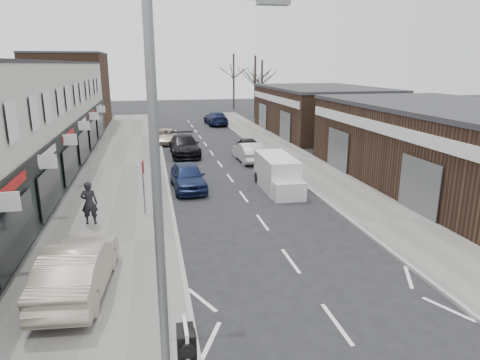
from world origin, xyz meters
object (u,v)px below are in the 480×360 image
parked_car_left_b (184,145)px  street_lamp (169,209)px  parked_car_right_c (216,118)px  sedan_on_pavement (78,268)px  parked_car_right_a (248,152)px  parked_car_left_c (166,136)px  pedestrian (89,203)px  white_van (277,174)px  warning_sign (144,171)px  parked_car_right_b (248,145)px  parked_car_left_a (188,176)px

parked_car_left_b → street_lamp: bearing=-95.4°
parked_car_right_c → parked_car_left_b: bearing=70.7°
sedan_on_pavement → parked_car_right_a: 19.74m
parked_car_left_c → parked_car_right_c: 12.66m
street_lamp → parked_car_left_b: size_ratio=1.49×
parked_car_left_c → pedestrian: bearing=-97.0°
white_van → parked_car_right_a: 7.37m
warning_sign → pedestrian: 2.77m
pedestrian → white_van: bearing=-153.7°
warning_sign → parked_car_left_b: bearing=77.7°
parked_car_right_b → parked_car_left_b: bearing=1.2°
pedestrian → parked_car_left_c: 20.64m
white_van → parked_car_right_b: 10.19m
street_lamp → white_van: size_ratio=1.63×
street_lamp → parked_car_right_c: street_lamp is taller
parked_car_left_a → parked_car_right_a: parked_car_left_a is taller
pedestrian → parked_car_left_b: size_ratio=0.36×
street_lamp → parked_car_left_c: 32.38m
pedestrian → parked_car_left_a: 6.87m
warning_sign → parked_car_left_a: (2.36, 4.06, -1.45)m
sedan_on_pavement → parked_car_right_b: size_ratio=1.25×
street_lamp → parked_car_right_c: 43.91m
pedestrian → parked_car_right_a: (9.74, 11.33, -0.39)m
white_van → parked_car_right_c: (0.67, 27.25, -0.12)m
warning_sign → parked_car_right_c: (8.03, 30.32, -1.42)m
street_lamp → parked_car_left_b: (2.33, 26.39, -3.84)m
white_van → parked_car_left_c: (-5.60, 16.25, -0.27)m
parked_car_left_a → parked_car_right_a: (5.01, 6.37, -0.06)m
pedestrian → parked_car_left_c: pedestrian is taller
parked_car_left_c → parked_car_right_b: parked_car_right_b is taller
street_lamp → parked_car_right_a: 24.50m
parked_car_right_c → pedestrian: bearing=69.2°
parked_car_right_a → parked_car_left_a: bearing=49.3°
street_lamp → sedan_on_pavement: street_lamp is taller
pedestrian → parked_car_left_c: size_ratio=0.43×
sedan_on_pavement → parked_car_right_c: bearing=-99.9°
parked_car_left_a → parked_car_right_b: (5.60, 9.17, -0.09)m
parked_car_left_a → warning_sign: bearing=-122.5°
parked_car_left_b → parked_car_right_c: size_ratio=1.00×
parked_car_left_b → parked_car_right_c: 17.47m
street_lamp → parked_car_right_b: bearing=74.3°
white_van → parked_car_left_c: size_ratio=1.09×
white_van → parked_car_left_a: bearing=170.0°
sedan_on_pavement → parked_car_left_b: 21.13m
parked_car_right_c → parked_car_left_a: bearing=75.4°
sedan_on_pavement → parked_car_left_a: size_ratio=1.10×
parked_car_right_a → parked_car_right_b: size_ratio=1.09×
street_lamp → pedestrian: size_ratio=4.13×
white_van → pedestrian: pedestrian is taller
parked_car_right_b → parked_car_right_c: bearing=-84.9°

